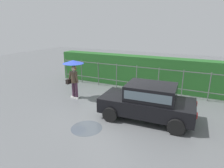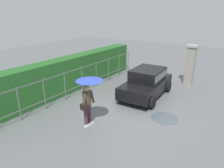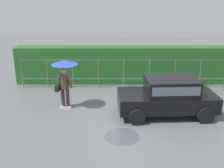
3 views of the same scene
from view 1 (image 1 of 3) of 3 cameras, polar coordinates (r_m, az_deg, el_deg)
The scene contains 6 objects.
ground_plane at distance 8.50m, azimuth -0.36°, elevation -8.54°, with size 40.00×40.00×0.00m, color slate.
car at distance 7.81m, azimuth 10.77°, elevation -4.82°, with size 3.81×2.02×1.48m.
pedestrian at distance 9.82m, azimuth -11.48°, elevation 4.01°, with size 1.05×1.05×2.04m.
fence_section at distance 11.11m, azimuth 7.33°, elevation 2.11°, with size 10.21×0.05×1.50m.
hedge_row at distance 11.90m, azimuth 8.73°, elevation 3.68°, with size 11.16×0.90×1.90m, color #235B23.
puddle_near at distance 7.38m, azimuth -7.62°, elevation -12.95°, with size 1.18×1.18×0.00m, color #4C545B.
Camera 1 is at (3.37, -6.88, 3.69)m, focal length 30.52 mm.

